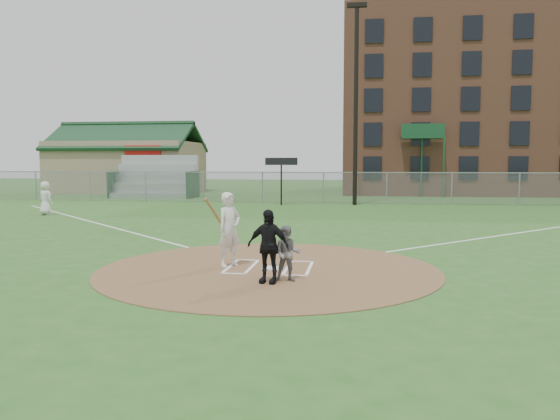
# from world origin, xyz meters

# --- Properties ---
(ground) EXTENTS (140.00, 140.00, 0.00)m
(ground) POSITION_xyz_m (0.00, 0.00, 0.00)
(ground) COLOR #295A1F
(ground) RESTS_ON ground
(dirt_circle) EXTENTS (8.40, 8.40, 0.02)m
(dirt_circle) POSITION_xyz_m (0.00, 0.00, 0.01)
(dirt_circle) COLOR brown
(dirt_circle) RESTS_ON ground
(home_plate) EXTENTS (0.47, 0.47, 0.03)m
(home_plate) POSITION_xyz_m (0.10, -0.01, 0.04)
(home_plate) COLOR silver
(home_plate) RESTS_ON dirt_circle
(foul_line_first) EXTENTS (17.04, 17.04, 0.01)m
(foul_line_first) POSITION_xyz_m (9.00, 9.00, 0.01)
(foul_line_first) COLOR white
(foul_line_first) RESTS_ON ground
(foul_line_third) EXTENTS (17.04, 17.04, 0.01)m
(foul_line_third) POSITION_xyz_m (-9.00, 9.00, 0.01)
(foul_line_third) COLOR white
(foul_line_third) RESTS_ON ground
(catcher) EXTENTS (0.61, 0.48, 1.23)m
(catcher) POSITION_xyz_m (0.64, -1.37, 0.64)
(catcher) COLOR slate
(catcher) RESTS_ON dirt_circle
(umpire) EXTENTS (1.00, 0.57, 1.61)m
(umpire) POSITION_xyz_m (0.24, -1.58, 0.82)
(umpire) COLOR black
(umpire) RESTS_ON dirt_circle
(ondeck_player) EXTENTS (0.97, 0.81, 1.69)m
(ondeck_player) POSITION_xyz_m (-13.35, 12.23, 0.84)
(ondeck_player) COLOR silver
(ondeck_player) RESTS_ON ground
(batters_boxes) EXTENTS (2.08, 1.88, 0.01)m
(batters_boxes) POSITION_xyz_m (0.00, 0.15, 0.03)
(batters_boxes) COLOR white
(batters_boxes) RESTS_ON dirt_circle
(batter_at_plate) EXTENTS (0.86, 1.09, 1.87)m
(batter_at_plate) POSITION_xyz_m (-1.03, 0.16, 0.96)
(batter_at_plate) COLOR silver
(batter_at_plate) RESTS_ON dirt_circle
(outfield_fence) EXTENTS (56.08, 0.08, 2.03)m
(outfield_fence) POSITION_xyz_m (0.00, 22.00, 1.02)
(outfield_fence) COLOR slate
(outfield_fence) RESTS_ON ground
(bleachers) EXTENTS (6.08, 3.20, 3.20)m
(bleachers) POSITION_xyz_m (-13.00, 26.20, 1.59)
(bleachers) COLOR #B7BABF
(bleachers) RESTS_ON ground
(clubhouse) EXTENTS (12.20, 8.71, 6.23)m
(clubhouse) POSITION_xyz_m (-18.00, 32.99, 2.39)
(clubhouse) COLOR gray
(clubhouse) RESTS_ON ground
(brick_warehouse) EXTENTS (30.00, 17.17, 15.00)m
(brick_warehouse) POSITION_xyz_m (16.00, 37.96, 7.50)
(brick_warehouse) COLOR brown
(brick_warehouse) RESTS_ON ground
(light_pole) EXTENTS (1.20, 0.30, 12.22)m
(light_pole) POSITION_xyz_m (2.00, 21.00, 6.61)
(light_pole) COLOR black
(light_pole) RESTS_ON ground
(scoreboard_sign) EXTENTS (2.00, 0.10, 2.93)m
(scoreboard_sign) POSITION_xyz_m (-2.50, 20.20, 2.39)
(scoreboard_sign) COLOR black
(scoreboard_sign) RESTS_ON ground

